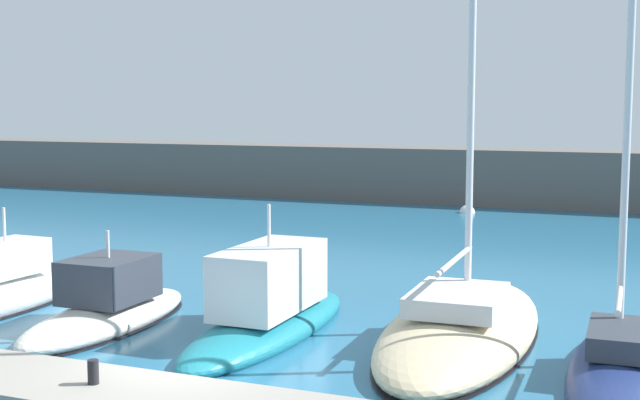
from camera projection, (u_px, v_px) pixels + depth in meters
ground_plane at (183, 387)px, 16.63m from camera, size 120.00×120.00×0.00m
breakwater_seawall at (497, 177)px, 47.03m from camera, size 108.00×3.68×3.07m
motorboat_ivory_second at (108, 308)px, 21.14m from camera, size 2.09×6.28×2.63m
motorboat_teal_third at (270, 308)px, 20.52m from camera, size 2.18×7.83×3.46m
sailboat_sand_fourth at (462, 325)px, 20.05m from camera, size 3.64×10.07×18.57m
sailboat_navy_fifth at (617, 368)px, 17.09m from camera, size 2.14×7.42×12.72m
mooring_buoy_white at (467, 213)px, 43.39m from camera, size 0.79×0.79×0.79m
dock_bollard at (93, 372)px, 15.12m from camera, size 0.20×0.20×0.44m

